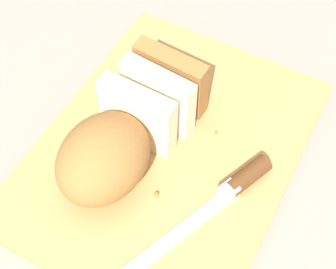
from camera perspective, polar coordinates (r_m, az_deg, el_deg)
name	(u,v)px	position (r m, az deg, el deg)	size (l,w,h in m)	color
ground_plane	(168,156)	(0.63, 0.00, -2.51)	(3.00, 3.00, 0.00)	gray
cutting_board	(168,152)	(0.62, 0.00, -2.04)	(0.39, 0.30, 0.02)	tan
bread_loaf	(123,135)	(0.57, -5.19, -0.08)	(0.22, 0.12, 0.09)	#996633
bread_knife	(228,193)	(0.57, 6.93, -6.68)	(0.23, 0.12, 0.02)	silver
crumb_near_knife	(216,133)	(0.62, 5.57, 0.21)	(0.00, 0.00, 0.00)	#996633
crumb_near_loaf	(157,194)	(0.58, -1.32, -6.85)	(0.01, 0.01, 0.01)	#996633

